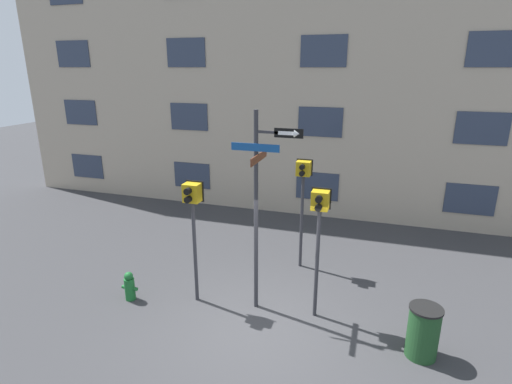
% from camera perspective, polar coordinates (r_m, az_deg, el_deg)
% --- Properties ---
extents(ground_plane, '(60.00, 60.00, 0.00)m').
position_cam_1_polar(ground_plane, '(8.55, 0.73, -18.91)').
color(ground_plane, '#38383A').
extents(building_facade, '(24.00, 0.63, 11.09)m').
position_cam_1_polar(building_facade, '(13.77, 9.84, 19.18)').
color(building_facade, tan).
rests_on(building_facade, ground_plane).
extents(street_sign_pole, '(1.42, 1.03, 4.30)m').
position_cam_1_polar(street_sign_pole, '(8.07, 0.53, -0.86)').
color(street_sign_pole, '#2D2D33').
rests_on(street_sign_pole, ground_plane).
extents(pedestrian_signal_left, '(0.40, 0.40, 2.78)m').
position_cam_1_polar(pedestrian_signal_left, '(8.55, -9.04, -2.38)').
color(pedestrian_signal_left, '#2D2D33').
rests_on(pedestrian_signal_left, ground_plane).
extents(pedestrian_signal_right, '(0.40, 0.40, 2.81)m').
position_cam_1_polar(pedestrian_signal_right, '(7.98, 9.02, -3.81)').
color(pedestrian_signal_right, '#2D2D33').
rests_on(pedestrian_signal_right, ground_plane).
extents(pedestrian_signal_across, '(0.41, 0.40, 2.88)m').
position_cam_1_polar(pedestrian_signal_across, '(10.03, 6.72, 1.09)').
color(pedestrian_signal_across, '#2D2D33').
rests_on(pedestrian_signal_across, ground_plane).
extents(fire_hydrant, '(0.39, 0.23, 0.68)m').
position_cam_1_polar(fire_hydrant, '(9.70, -17.61, -12.72)').
color(fire_hydrant, '#196028').
rests_on(fire_hydrant, ground_plane).
extents(trash_bin, '(0.59, 0.59, 1.01)m').
position_cam_1_polar(trash_bin, '(8.20, 22.77, -17.94)').
color(trash_bin, '#1E4723').
rests_on(trash_bin, ground_plane).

